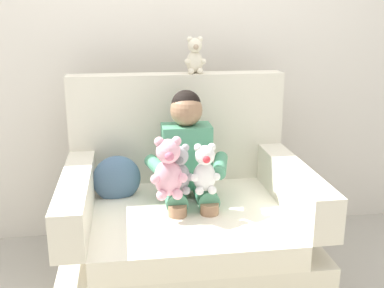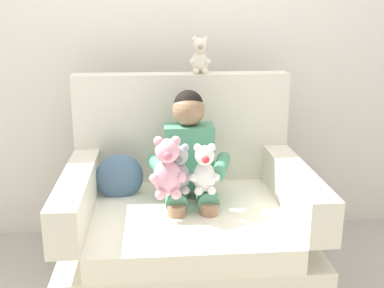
% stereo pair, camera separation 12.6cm
% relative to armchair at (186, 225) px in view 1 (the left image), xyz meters
% --- Properties ---
extents(ground_plane, '(8.00, 8.00, 0.00)m').
position_rel_armchair_xyz_m(ground_plane, '(0.00, -0.05, -0.33)').
color(ground_plane, '#ADA89E').
extents(back_wall, '(6.00, 0.10, 2.60)m').
position_rel_armchair_xyz_m(back_wall, '(0.00, 0.71, 0.97)').
color(back_wall, silver).
rests_on(back_wall, ground).
extents(armchair, '(1.23, 1.01, 1.09)m').
position_rel_armchair_xyz_m(armchair, '(0.00, 0.00, 0.00)').
color(armchair, silver).
rests_on(armchair, ground).
extents(seated_child, '(0.45, 0.39, 0.82)m').
position_rel_armchair_xyz_m(seated_child, '(0.02, 0.04, 0.34)').
color(seated_child, '#4C9370').
rests_on(seated_child, armchair).
extents(plush_grey, '(0.15, 0.12, 0.25)m').
position_rel_armchair_xyz_m(plush_grey, '(-0.05, -0.12, 0.36)').
color(plush_grey, '#9E9EA3').
rests_on(plush_grey, armchair).
extents(plush_pink, '(0.18, 0.15, 0.30)m').
position_rel_armchair_xyz_m(plush_pink, '(-0.10, -0.16, 0.38)').
color(plush_pink, '#EAA8BC').
rests_on(plush_pink, armchair).
extents(plush_white, '(0.15, 0.12, 0.25)m').
position_rel_armchair_xyz_m(plush_white, '(0.08, -0.13, 0.36)').
color(plush_white, white).
rests_on(plush_white, armchair).
extents(plush_cream_on_backrest, '(0.12, 0.10, 0.21)m').
position_rel_armchair_xyz_m(plush_cream_on_backrest, '(0.11, 0.37, 0.86)').
color(plush_cream_on_backrest, silver).
rests_on(plush_cream_on_backrest, armchair).
extents(throw_pillow, '(0.27, 0.16, 0.26)m').
position_rel_armchair_xyz_m(throw_pillow, '(-0.36, 0.14, 0.23)').
color(throw_pillow, slate).
rests_on(throw_pillow, armchair).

